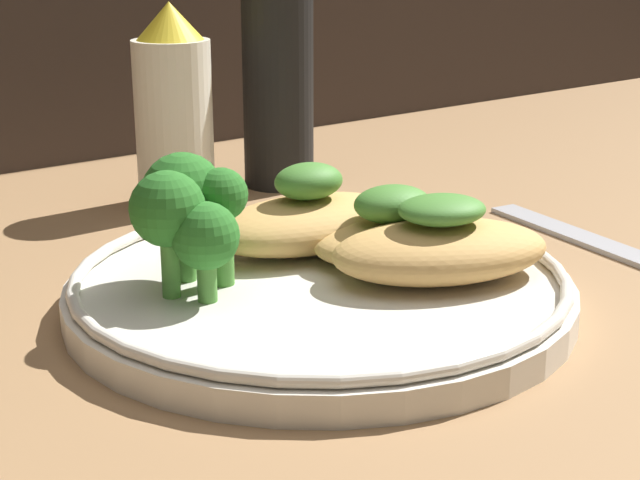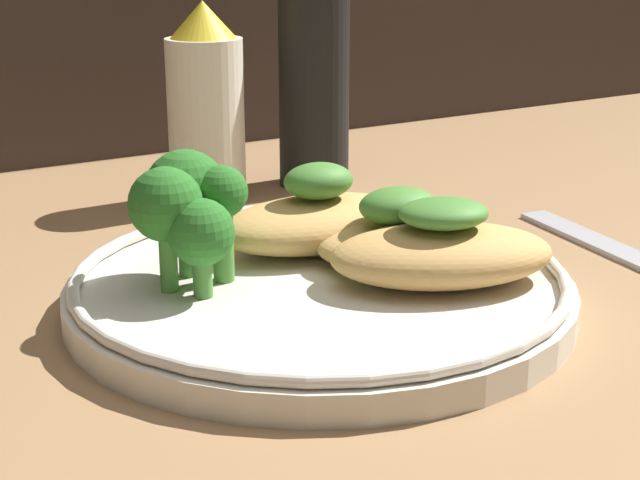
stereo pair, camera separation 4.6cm
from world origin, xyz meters
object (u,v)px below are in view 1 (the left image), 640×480
at_px(sauce_bottle, 174,110).
at_px(pepper_grinder, 278,80).
at_px(broccoli_bunch, 188,210).
at_px(plate, 320,288).

bearing_deg(sauce_bottle, pepper_grinder, -0.00).
height_order(broccoli_bunch, pepper_grinder, pepper_grinder).
relative_size(broccoli_bunch, pepper_grinder, 0.39).
height_order(broccoli_bunch, sauce_bottle, sauce_bottle).
bearing_deg(broccoli_bunch, plate, -26.05).
bearing_deg(sauce_bottle, broccoli_bunch, -117.52).
height_order(plate, sauce_bottle, sauce_bottle).
bearing_deg(broccoli_bunch, sauce_bottle, 62.48).
bearing_deg(broccoli_bunch, pepper_grinder, 45.39).
relative_size(sauce_bottle, pepper_grinder, 0.79).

